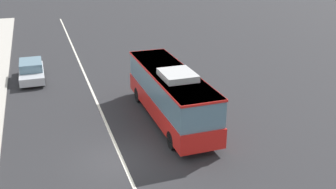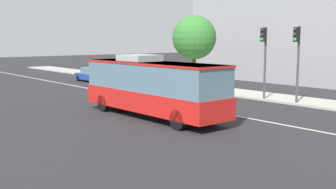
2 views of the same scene
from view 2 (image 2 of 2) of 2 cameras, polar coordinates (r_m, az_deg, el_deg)
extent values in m
plane|color=#28282B|center=(28.34, -0.46, -1.15)|extent=(160.00, 160.00, 0.00)
cube|color=#B2ADA3|center=(33.59, 9.57, 0.26)|extent=(80.00, 3.43, 0.14)
cube|color=silver|center=(28.34, -0.46, -1.13)|extent=(76.00, 0.16, 0.01)
cube|color=red|center=(23.02, -2.16, -0.76)|extent=(10.02, 2.59, 1.10)
cube|color=slate|center=(22.86, -2.17, 2.56)|extent=(9.82, 2.51, 1.58)
cube|color=red|center=(22.80, -2.18, 4.38)|extent=(9.92, 2.57, 0.12)
cube|color=#B2B2B2|center=(23.75, -3.98, 5.08)|extent=(2.22, 1.82, 0.36)
cylinder|color=black|center=(21.33, 5.85, -2.76)|extent=(1.00, 0.31, 1.00)
cylinder|color=black|center=(19.83, 1.43, -3.52)|extent=(1.00, 0.31, 1.00)
cylinder|color=black|center=(26.43, -4.83, -0.72)|extent=(1.00, 0.31, 1.00)
cylinder|color=black|center=(25.24, -8.90, -1.19)|extent=(1.00, 0.31, 1.00)
cube|color=#1E3899|center=(42.97, -10.45, 2.45)|extent=(4.53, 1.88, 0.60)
cube|color=slate|center=(42.70, -10.31, 3.26)|extent=(2.55, 1.70, 0.64)
cylinder|color=black|center=(43.95, -12.29, 2.25)|extent=(0.64, 0.23, 0.64)
cylinder|color=black|center=(44.68, -10.45, 2.38)|extent=(0.64, 0.23, 0.64)
cylinder|color=black|center=(41.30, -10.43, 1.96)|extent=(0.64, 0.23, 0.64)
cylinder|color=black|center=(42.07, -8.51, 2.10)|extent=(0.64, 0.23, 0.64)
cylinder|color=#47474C|center=(28.61, 17.56, 3.82)|extent=(0.16, 0.16, 5.20)
cube|color=black|center=(28.34, 17.39, 7.94)|extent=(0.34, 0.30, 0.96)
sphere|color=#2D2D2D|center=(28.22, 17.23, 8.60)|extent=(0.22, 0.22, 0.22)
sphere|color=#2D2D2D|center=(28.22, 17.20, 7.95)|extent=(0.22, 0.22, 0.22)
sphere|color=#1ED838|center=(28.22, 17.17, 7.30)|extent=(0.22, 0.22, 0.22)
cylinder|color=#47474C|center=(29.92, 13.29, 4.12)|extent=(0.16, 0.16, 5.20)
cube|color=black|center=(29.65, 13.07, 8.07)|extent=(0.32, 0.29, 0.96)
sphere|color=#2D2D2D|center=(29.54, 12.91, 8.69)|extent=(0.22, 0.22, 0.22)
sphere|color=#2D2D2D|center=(29.53, 12.89, 8.07)|extent=(0.22, 0.22, 0.22)
sphere|color=#1ED838|center=(29.53, 12.87, 7.45)|extent=(0.22, 0.22, 0.22)
cylinder|color=#4C3823|center=(38.27, 3.61, 3.38)|extent=(0.36, 0.36, 2.98)
sphere|color=#387F33|center=(38.16, 3.65, 7.89)|extent=(4.06, 4.06, 4.06)
camera|label=1|loc=(44.81, -11.68, 15.54)|focal=42.75mm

